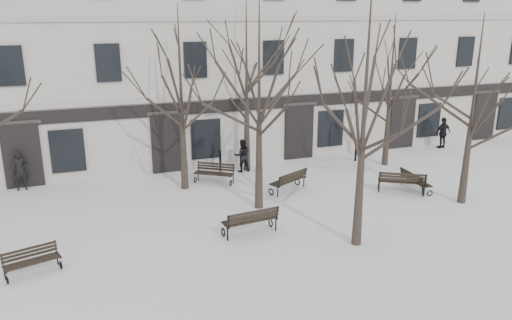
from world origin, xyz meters
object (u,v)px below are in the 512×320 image
bench_2 (402,181)px  bench_4 (289,180)px  tree_2 (366,84)px  tree_1 (259,77)px  tree_3 (475,88)px  bench_5 (415,180)px  bench_3 (214,173)px  bench_0 (32,260)px  bench_1 (251,220)px

bench_2 → bench_4: size_ratio=1.04×
tree_2 → tree_1: bearing=115.0°
tree_3 → bench_5: 4.75m
tree_3 → bench_5: bearing=117.0°
tree_2 → bench_4: (-0.07, 5.56, -4.91)m
bench_5 → tree_3: bearing=-149.0°
tree_2 → bench_3: tree_2 is taller
bench_0 → bench_5: (15.39, 2.20, 0.04)m
tree_2 → bench_3: size_ratio=4.74×
tree_1 → bench_1: 5.36m
bench_4 → bench_5: bearing=134.6°
tree_3 → bench_4: size_ratio=3.86×
bench_4 → bench_5: (5.25, -1.79, -0.04)m
bench_2 → bench_3: size_ratio=1.12×
tree_3 → bench_3: size_ratio=4.14×
bench_5 → tree_2: bearing=130.0°
tree_1 → bench_2: 7.97m
tree_1 → bench_4: bearing=34.9°
bench_3 → bench_5: bench_3 is taller
tree_2 → bench_1: tree_2 is taller
tree_2 → bench_0: size_ratio=5.18×
bench_0 → tree_2: bearing=-25.2°
tree_1 → bench_4: size_ratio=4.27×
bench_3 → bench_4: (2.77, -2.23, 0.02)m
tree_1 → tree_3: size_ratio=1.11×
tree_1 → bench_2: size_ratio=4.10×
tree_1 → bench_2: bearing=-4.9°
tree_2 → bench_4: 7.41m
bench_4 → bench_5: bench_4 is taller
tree_3 → bench_0: 16.91m
tree_1 → bench_3: (-0.87, 3.56, -4.76)m
tree_1 → bench_3: bearing=103.7°
bench_2 → bench_0: bearing=39.6°
tree_3 → bench_1: (-9.25, 0.04, -4.20)m
tree_1 → bench_0: (-8.25, -2.67, -4.82)m
tree_3 → bench_3: tree_3 is taller
bench_1 → tree_1: bearing=-123.0°
bench_0 → bench_4: (10.15, 3.99, 0.08)m
bench_1 → bench_4: size_ratio=1.04×
tree_2 → tree_3: (6.13, 1.90, -0.68)m
bench_2 → bench_4: (-4.50, 1.87, -0.03)m
bench_0 → bench_5: 15.55m
bench_0 → bench_3: bearing=23.7°
tree_3 → bench_0: (-16.34, -0.34, -4.31)m
bench_0 → bench_3: size_ratio=0.91×
bench_3 → bench_5: 8.97m
bench_4 → bench_1: bearing=23.3°
bench_0 → bench_4: bearing=5.0°
tree_2 → tree_3: 6.45m
tree_2 → tree_3: tree_2 is taller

